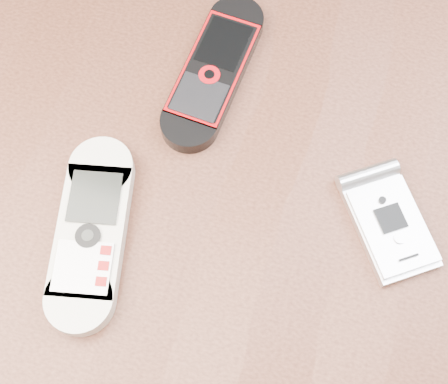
{
  "coord_description": "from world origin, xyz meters",
  "views": [
    {
      "loc": [
        0.06,
        -0.18,
        1.23
      ],
      "look_at": [
        0.01,
        0.0,
        0.76
      ],
      "focal_mm": 50.0,
      "sensor_mm": 36.0,
      "label": 1
    }
  ],
  "objects_px": {
    "table": "(219,234)",
    "motorola_razr": "(390,224)",
    "nokia_black_red": "(214,71)",
    "nokia_white": "(91,232)"
  },
  "relations": [
    {
      "from": "table",
      "to": "nokia_black_red",
      "type": "xyz_separation_m",
      "value": [
        -0.04,
        0.11,
        0.11
      ]
    },
    {
      "from": "nokia_black_red",
      "to": "nokia_white",
      "type": "bearing_deg",
      "value": -101.48
    },
    {
      "from": "table",
      "to": "nokia_black_red",
      "type": "distance_m",
      "value": 0.16
    },
    {
      "from": "nokia_white",
      "to": "motorola_razr",
      "type": "xyz_separation_m",
      "value": [
        0.23,
        0.07,
        -0.0
      ]
    },
    {
      "from": "motorola_razr",
      "to": "table",
      "type": "bearing_deg",
      "value": 149.98
    },
    {
      "from": "table",
      "to": "motorola_razr",
      "type": "relative_size",
      "value": 11.89
    },
    {
      "from": "nokia_white",
      "to": "motorola_razr",
      "type": "relative_size",
      "value": 1.63
    },
    {
      "from": "table",
      "to": "nokia_white",
      "type": "distance_m",
      "value": 0.16
    },
    {
      "from": "nokia_black_red",
      "to": "motorola_razr",
      "type": "height_order",
      "value": "same"
    },
    {
      "from": "table",
      "to": "motorola_razr",
      "type": "bearing_deg",
      "value": 4.14
    }
  ]
}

